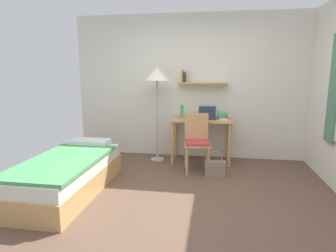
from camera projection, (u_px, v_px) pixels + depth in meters
The scene contains 10 objects.
ground_plane at pixel (180, 202), 3.49m from camera, with size 5.28×5.28×0.00m, color brown.
wall_back at pixel (194, 87), 5.21m from camera, with size 4.40×0.27×2.60m.
bed at pixel (68, 174), 3.76m from camera, with size 0.85×1.89×0.54m.
desk at pixel (201, 127), 4.99m from camera, with size 1.06×0.56×0.77m.
desk_chair at pixel (197, 140), 4.54m from camera, with size 0.46×0.47×0.92m.
standing_lamp at pixel (157, 78), 4.90m from camera, with size 0.44×0.44×1.65m.
laptop at pixel (207, 116), 4.97m from camera, with size 0.31×0.24×0.21m.
water_bottle at pixel (182, 111), 5.07m from camera, with size 0.06×0.06×0.23m, color #42A87F.
book_stack at pixel (223, 116), 4.91m from camera, with size 0.19×0.24×0.12m.
handbag at pixel (215, 168), 4.33m from camera, with size 0.30×0.11×0.40m.
Camera 1 is at (0.37, -3.23, 1.57)m, focal length 30.39 mm.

